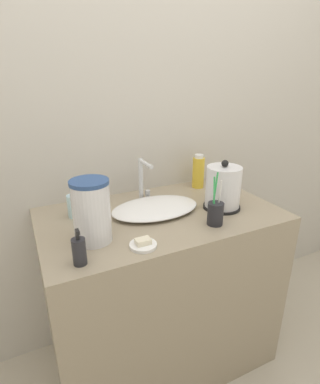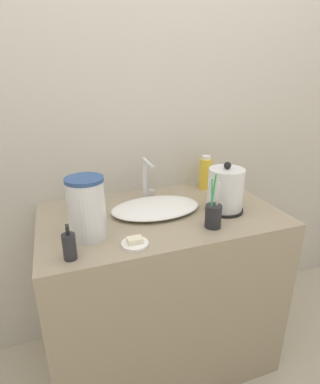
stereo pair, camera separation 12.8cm
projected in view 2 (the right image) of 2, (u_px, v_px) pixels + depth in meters
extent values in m
cube|color=beige|center=(138.00, 97.00, 1.44)|extent=(6.00, 0.04, 2.60)
cube|color=gray|center=(161.00, 289.00, 1.47)|extent=(1.04, 0.61, 0.83)
ellipsoid|color=white|center=(156.00, 207.00, 1.33)|extent=(0.40, 0.26, 0.04)
cylinder|color=silver|center=(145.00, 179.00, 1.44)|extent=(0.02, 0.02, 0.21)
cylinder|color=silver|center=(148.00, 163.00, 1.35)|extent=(0.02, 0.13, 0.02)
cylinder|color=silver|center=(152.00, 194.00, 1.48)|extent=(0.02, 0.02, 0.04)
cylinder|color=black|center=(224.00, 209.00, 1.34)|extent=(0.17, 0.17, 0.01)
cylinder|color=silver|center=(225.00, 190.00, 1.31)|extent=(0.16, 0.16, 0.20)
sphere|color=black|center=(228.00, 165.00, 1.27)|extent=(0.03, 0.03, 0.03)
cylinder|color=#232328|center=(213.00, 216.00, 1.18)|extent=(0.06, 0.06, 0.09)
cylinder|color=green|center=(213.00, 196.00, 1.16)|extent=(0.03, 0.01, 0.18)
cylinder|color=white|center=(217.00, 200.00, 1.16)|extent=(0.02, 0.04, 0.16)
cylinder|color=green|center=(212.00, 199.00, 1.15)|extent=(0.01, 0.02, 0.17)
cylinder|color=silver|center=(76.00, 202.00, 1.31)|extent=(0.06, 0.06, 0.10)
cylinder|color=#333399|center=(75.00, 189.00, 1.29)|extent=(0.02, 0.02, 0.02)
cube|color=#333399|center=(75.00, 186.00, 1.27)|extent=(0.01, 0.03, 0.01)
cylinder|color=#28282D|center=(69.00, 247.00, 0.97)|extent=(0.04, 0.04, 0.09)
cylinder|color=black|center=(67.00, 231.00, 0.95)|extent=(0.01, 0.01, 0.02)
cube|color=black|center=(67.00, 227.00, 0.94)|extent=(0.01, 0.02, 0.01)
cylinder|color=gold|center=(205.00, 174.00, 1.58)|extent=(0.06, 0.06, 0.16)
cylinder|color=white|center=(206.00, 157.00, 1.55)|extent=(0.05, 0.05, 0.02)
cylinder|color=white|center=(135.00, 244.00, 1.07)|extent=(0.10, 0.10, 0.01)
cube|color=#EFE5C6|center=(135.00, 240.00, 1.06)|extent=(0.05, 0.04, 0.02)
cylinder|color=silver|center=(87.00, 210.00, 1.09)|extent=(0.13, 0.13, 0.22)
cylinder|color=#2D4C84|center=(84.00, 180.00, 1.05)|extent=(0.14, 0.14, 0.01)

